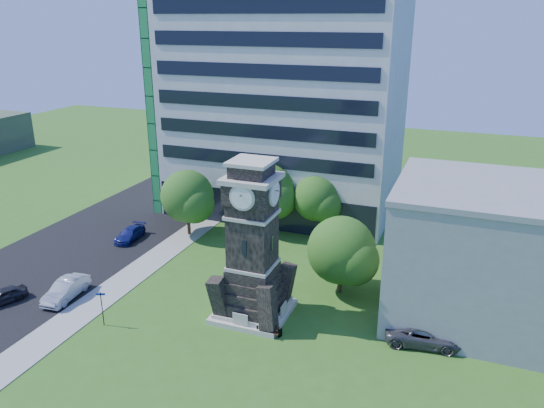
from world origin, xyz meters
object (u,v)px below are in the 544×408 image
at_px(clock_tower, 253,251).
at_px(car_east_lot, 424,335).
at_px(park_bench, 270,329).
at_px(car_street_south, 4,296).
at_px(street_sign, 102,305).
at_px(car_street_mid, 66,290).
at_px(car_street_north, 130,234).

height_order(clock_tower, car_east_lot, clock_tower).
distance_m(clock_tower, park_bench, 5.73).
bearing_deg(car_street_south, street_sign, 23.39).
distance_m(car_street_mid, park_bench, 17.34).
bearing_deg(street_sign, clock_tower, 5.71).
bearing_deg(park_bench, car_street_south, -151.47).
distance_m(car_street_north, park_bench, 22.46).
relative_size(car_street_north, street_sign, 1.54).
relative_size(clock_tower, car_street_south, 3.44).
relative_size(clock_tower, park_bench, 7.08).
bearing_deg(car_street_south, clock_tower, 38.77).
bearing_deg(clock_tower, car_street_north, 153.38).
bearing_deg(clock_tower, street_sign, -150.72).
height_order(car_street_north, street_sign, street_sign).
bearing_deg(car_street_north, park_bench, -33.92).
relative_size(car_street_mid, car_east_lot, 0.88).
height_order(clock_tower, car_street_mid, clock_tower).
xyz_separation_m(car_east_lot, street_sign, (-22.40, -6.05, 0.98)).
distance_m(car_street_south, car_street_mid, 4.81).
bearing_deg(car_street_south, car_east_lot, 33.54).
height_order(car_street_mid, street_sign, street_sign).
xyz_separation_m(car_street_mid, street_sign, (5.36, -2.24, 0.95)).
height_order(clock_tower, car_street_south, clock_tower).
bearing_deg(car_street_south, park_bench, 31.55).
xyz_separation_m(car_street_south, car_street_mid, (4.18, 2.38, 0.17)).
bearing_deg(park_bench, clock_tower, 154.38).
height_order(car_street_mid, car_east_lot, car_street_mid).
height_order(car_street_mid, car_street_north, car_street_mid).
distance_m(car_east_lot, street_sign, 23.23).
relative_size(car_street_south, car_street_mid, 0.76).
bearing_deg(clock_tower, car_east_lot, 2.63).
distance_m(clock_tower, car_east_lot, 13.46).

